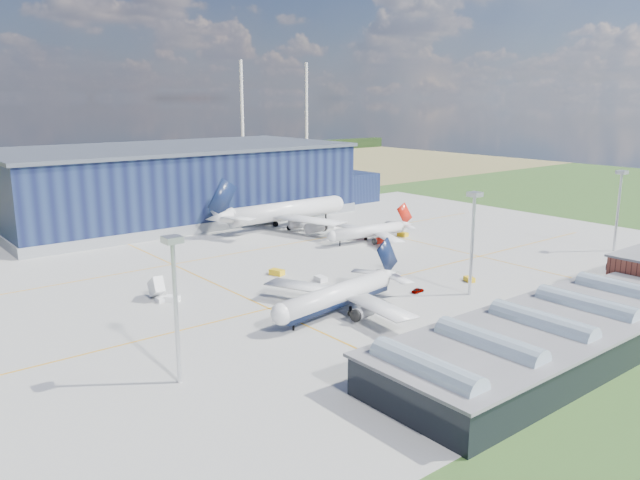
# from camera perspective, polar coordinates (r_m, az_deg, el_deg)

# --- Properties ---
(ground) EXTENTS (600.00, 600.00, 0.00)m
(ground) POSITION_cam_1_polar(r_m,az_deg,el_deg) (155.25, 2.43, -3.09)
(ground) COLOR #2E4C1C
(ground) RESTS_ON ground
(apron) EXTENTS (220.00, 160.00, 0.08)m
(apron) POSITION_cam_1_polar(r_m,az_deg,el_deg) (162.63, 0.12, -2.32)
(apron) COLOR #A3A29E
(apron) RESTS_ON ground
(farmland) EXTENTS (600.00, 220.00, 0.01)m
(farmland) POSITION_cam_1_polar(r_m,az_deg,el_deg) (349.17, -22.11, 4.89)
(farmland) COLOR olive
(farmland) RESTS_ON ground
(treeline) EXTENTS (600.00, 8.00, 8.00)m
(treeline) POSITION_cam_1_polar(r_m,az_deg,el_deg) (425.64, -25.33, 6.41)
(treeline) COLOR black
(treeline) RESTS_ON ground
(hangar) EXTENTS (145.00, 62.00, 26.10)m
(hangar) POSITION_cam_1_polar(r_m,az_deg,el_deg) (232.58, -12.59, 4.88)
(hangar) COLOR #101738
(hangar) RESTS_ON ground
(glass_concourse) EXTENTS (78.00, 23.00, 8.60)m
(glass_concourse) POSITION_cam_1_polar(r_m,az_deg,el_deg) (112.68, 20.50, -8.19)
(glass_concourse) COLOR black
(glass_concourse) RESTS_ON ground
(light_mast_west) EXTENTS (2.60, 2.60, 23.00)m
(light_mast_west) POSITION_cam_1_polar(r_m,az_deg,el_deg) (94.78, -13.14, -4.13)
(light_mast_west) COLOR silver
(light_mast_west) RESTS_ON ground
(light_mast_center) EXTENTS (2.60, 2.60, 23.00)m
(light_mast_center) POSITION_cam_1_polar(r_m,az_deg,el_deg) (138.77, 13.82, 1.19)
(light_mast_center) COLOR silver
(light_mast_center) RESTS_ON ground
(light_mast_east) EXTENTS (2.60, 2.60, 23.00)m
(light_mast_east) POSITION_cam_1_polar(r_m,az_deg,el_deg) (193.84, 25.69, 3.52)
(light_mast_east) COLOR silver
(light_mast_east) RESTS_ON ground
(airliner_navy) EXTENTS (44.39, 43.69, 12.68)m
(airliner_navy) POSITION_cam_1_polar(r_m,az_deg,el_deg) (124.50, 1.49, -4.08)
(airliner_navy) COLOR silver
(airliner_navy) RESTS_ON ground
(airliner_red) EXTENTS (35.63, 35.01, 10.57)m
(airliner_red) POSITION_cam_1_polar(r_m,az_deg,el_deg) (187.92, 4.40, 1.36)
(airliner_red) COLOR silver
(airliner_red) RESTS_ON ground
(airliner_widebody) EXTENTS (56.07, 54.88, 18.04)m
(airliner_widebody) POSITION_cam_1_polar(r_m,az_deg,el_deg) (208.35, -3.11, 3.55)
(airliner_widebody) COLOR silver
(airliner_widebody) RESTS_ON ground
(gse_tug_a) EXTENTS (3.14, 3.99, 1.46)m
(gse_tug_a) POSITION_cam_1_polar(r_m,az_deg,el_deg) (153.91, -3.97, -2.97)
(gse_tug_a) COLOR yellow
(gse_tug_a) RESTS_ON ground
(gse_tug_b) EXTENTS (2.81, 3.25, 1.19)m
(gse_tug_b) POSITION_cam_1_polar(r_m,az_deg,el_deg) (152.37, 13.49, -3.51)
(gse_tug_b) COLOR yellow
(gse_tug_b) RESTS_ON ground
(gse_cart_a) EXTENTS (2.27, 3.20, 1.32)m
(gse_cart_a) POSITION_cam_1_polar(r_m,az_deg,el_deg) (148.28, 0.06, -3.58)
(gse_cart_a) COLOR white
(gse_cart_a) RESTS_ON ground
(gse_van_b) EXTENTS (3.70, 5.01, 2.09)m
(gse_van_b) POSITION_cam_1_polar(r_m,az_deg,el_deg) (209.67, 0.85, 1.41)
(gse_van_b) COLOR white
(gse_van_b) RESTS_ON ground
(gse_tug_c) EXTENTS (2.22, 3.29, 1.37)m
(gse_tug_c) POSITION_cam_1_polar(r_m,az_deg,el_deg) (197.93, 7.58, 0.51)
(gse_tug_c) COLOR yellow
(gse_tug_c) RESTS_ON ground
(gse_cart_b) EXTENTS (3.57, 3.66, 1.33)m
(gse_cart_b) POSITION_cam_1_polar(r_m,az_deg,el_deg) (137.51, -13.37, -5.26)
(gse_cart_b) COLOR white
(gse_cart_b) RESTS_ON ground
(airstair) EXTENTS (2.82, 5.63, 3.46)m
(airstair) POSITION_cam_1_polar(r_m,az_deg,el_deg) (139.86, -14.72, -4.57)
(airstair) COLOR white
(airstair) RESTS_ON ground
(car_a) EXTENTS (3.52, 1.73, 1.15)m
(car_a) POSITION_cam_1_polar(r_m,az_deg,el_deg) (141.61, 8.93, -4.57)
(car_a) COLOR #99999E
(car_a) RESTS_ON ground
(car_b) EXTENTS (4.29, 2.81, 1.34)m
(car_b) POSITION_cam_1_polar(r_m,az_deg,el_deg) (120.52, 15.72, -8.00)
(car_b) COLOR #99999E
(car_b) RESTS_ON ground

